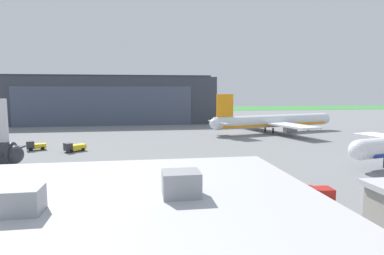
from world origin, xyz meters
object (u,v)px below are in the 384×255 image
object	(u,v)px
maintenance_hangar	(108,100)
fuel_bowser	(35,146)
pushback_tractor	(317,195)
stair_truck	(74,147)
airliner_far_left	(274,121)

from	to	relation	value
maintenance_hangar	fuel_bowser	world-z (taller)	maintenance_hangar
pushback_tractor	fuel_bowser	xyz separation A→B (m)	(-47.44, 45.40, -0.20)
stair_truck	maintenance_hangar	bearing A→B (deg)	89.18
maintenance_hangar	pushback_tractor	world-z (taller)	maintenance_hangar
maintenance_hangar	fuel_bowser	bearing A→B (deg)	-98.88
airliner_far_left	stair_truck	bearing A→B (deg)	-157.55
airliner_far_left	pushback_tractor	bearing A→B (deg)	-108.61
airliner_far_left	pushback_tractor	size ratio (longest dim) A/B	12.46
fuel_bowser	stair_truck	size ratio (longest dim) A/B	0.92
pushback_tractor	fuel_bowser	world-z (taller)	pushback_tractor
maintenance_hangar	airliner_far_left	world-z (taller)	maintenance_hangar
pushback_tractor	airliner_far_left	bearing A→B (deg)	71.39
maintenance_hangar	pushback_tractor	xyz separation A→B (m)	(36.71, -114.07, -8.83)
airliner_far_left	fuel_bowser	bearing A→B (deg)	-162.73
airliner_far_left	stair_truck	size ratio (longest dim) A/B	9.38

